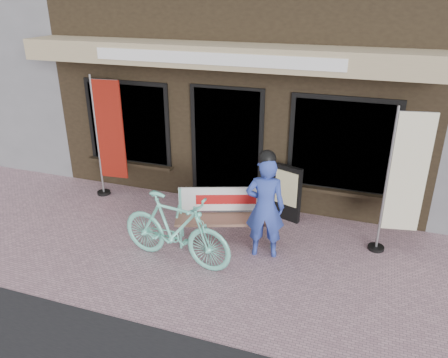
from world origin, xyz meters
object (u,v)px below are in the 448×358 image
at_px(bicycle, 175,229).
at_px(nobori_red, 108,136).
at_px(nobori_cream, 403,181).
at_px(bench, 226,211).
at_px(menu_stand, 287,193).
at_px(person, 265,206).

relative_size(bicycle, nobori_red, 0.76).
bearing_deg(nobori_cream, bench, -178.59).
height_order(bench, bicycle, bicycle).
bearing_deg(bicycle, menu_stand, -27.55).
xyz_separation_m(bench, bicycle, (-0.49, -0.83, 0.03)).
height_order(nobori_red, menu_stand, nobori_red).
bearing_deg(person, bench, 149.97).
bearing_deg(nobori_cream, nobori_red, 166.42).
relative_size(person, nobori_cream, 0.74).
height_order(bench, person, person).
xyz_separation_m(person, nobori_red, (-3.28, 1.06, 0.38)).
distance_m(bicycle, nobori_cream, 3.36).
bearing_deg(nobori_red, nobori_cream, -8.72).
bearing_deg(bench, nobori_cream, -8.54).
distance_m(bench, bicycle, 0.97).
xyz_separation_m(nobori_red, nobori_cream, (5.12, -0.32, -0.03)).
bearing_deg(menu_stand, person, -74.45).
bearing_deg(menu_stand, nobori_red, -157.36).
height_order(bench, nobori_red, nobori_red).
relative_size(nobori_red, nobori_cream, 1.03).
height_order(bicycle, nobori_cream, nobori_cream).
bearing_deg(nobori_red, bench, -22.87).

